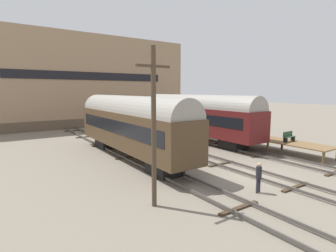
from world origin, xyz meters
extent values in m
plane|color=slate|center=(0.00, 0.00, 0.00)|extent=(200.00, 200.00, 0.00)
cube|color=#4C4742|center=(-5.68, 0.00, 0.18)|extent=(0.08, 60.00, 0.16)
cube|color=#4C4742|center=(-4.25, 0.00, 0.18)|extent=(0.08, 60.00, 0.16)
cube|color=#3D2D1E|center=(-4.97, -3.00, 0.05)|extent=(2.60, 0.24, 0.10)
cube|color=#3D2D1E|center=(-4.97, 3.00, 0.05)|extent=(2.60, 0.24, 0.10)
cube|color=#3D2D1E|center=(-4.97, 9.00, 0.05)|extent=(2.60, 0.24, 0.10)
cube|color=#3D2D1E|center=(-4.97, 15.00, 0.05)|extent=(2.60, 0.24, 0.10)
cube|color=#3D2D1E|center=(-4.97, 21.00, 0.05)|extent=(2.60, 0.24, 0.10)
cube|color=#3D2D1E|center=(-4.97, 27.00, 0.05)|extent=(2.60, 0.24, 0.10)
cube|color=#4C4742|center=(-0.72, 0.00, 0.18)|extent=(0.08, 60.00, 0.16)
cube|color=#4C4742|center=(0.72, 0.00, 0.18)|extent=(0.08, 60.00, 0.16)
cube|color=#3D2D1E|center=(0.00, -3.00, 0.05)|extent=(2.60, 0.24, 0.10)
cube|color=#3D2D1E|center=(0.00, 3.00, 0.05)|extent=(2.60, 0.24, 0.10)
cube|color=#3D2D1E|center=(0.00, 9.00, 0.05)|extent=(2.60, 0.24, 0.10)
cube|color=#3D2D1E|center=(0.00, 15.00, 0.05)|extent=(2.60, 0.24, 0.10)
cube|color=#3D2D1E|center=(0.00, 21.00, 0.05)|extent=(2.60, 0.24, 0.10)
cube|color=#3D2D1E|center=(0.00, 27.00, 0.05)|extent=(2.60, 0.24, 0.10)
cube|color=#4C4742|center=(4.25, 0.00, 0.18)|extent=(0.08, 60.00, 0.16)
cube|color=#4C4742|center=(5.68, 0.00, 0.18)|extent=(0.08, 60.00, 0.16)
cube|color=#3D2D1E|center=(4.97, -3.00, 0.05)|extent=(2.60, 0.24, 0.10)
cube|color=#3D2D1E|center=(4.97, 3.00, 0.05)|extent=(2.60, 0.24, 0.10)
cube|color=#3D2D1E|center=(4.97, 9.00, 0.05)|extent=(2.60, 0.24, 0.10)
cube|color=#3D2D1E|center=(4.97, 15.00, 0.05)|extent=(2.60, 0.24, 0.10)
cube|color=#3D2D1E|center=(4.97, 21.00, 0.05)|extent=(2.60, 0.24, 0.10)
cube|color=#3D2D1E|center=(4.97, 27.00, 0.05)|extent=(2.60, 0.24, 0.10)
cube|color=black|center=(-4.97, 14.08, 0.50)|extent=(1.80, 2.40, 1.00)
cube|color=black|center=(-4.97, 3.56, 0.50)|extent=(1.80, 2.40, 1.00)
cube|color=#4C3823|center=(-4.97, 8.82, 2.47)|extent=(2.84, 16.18, 2.94)
cube|color=black|center=(-4.97, 8.82, 2.82)|extent=(2.88, 14.89, 1.06)
cylinder|color=gray|center=(-4.97, 8.82, 3.94)|extent=(2.70, 15.86, 2.70)
cube|color=black|center=(4.97, 17.70, 0.50)|extent=(1.80, 2.40, 1.00)
cube|color=black|center=(4.97, 6.32, 0.50)|extent=(1.80, 2.40, 1.00)
cube|color=#5B1919|center=(4.97, 12.01, 2.43)|extent=(2.95, 17.52, 2.85)
cube|color=black|center=(4.97, 12.01, 2.77)|extent=(2.99, 16.12, 1.03)
cylinder|color=gray|center=(4.97, 12.01, 3.85)|extent=(2.80, 17.17, 2.80)
cube|color=brown|center=(7.58, 3.43, 1.06)|extent=(2.59, 10.16, 0.10)
cylinder|color=brown|center=(6.43, -1.50, 0.50)|extent=(0.20, 0.20, 1.01)
cylinder|color=brown|center=(6.43, 8.36, 0.50)|extent=(0.20, 0.20, 1.01)
cylinder|color=brown|center=(8.73, 8.36, 0.50)|extent=(0.20, 0.20, 1.01)
cylinder|color=brown|center=(6.43, 3.43, 0.50)|extent=(0.20, 0.20, 1.01)
cylinder|color=brown|center=(8.73, 3.43, 0.50)|extent=(0.20, 0.20, 1.01)
cube|color=#2D4C33|center=(7.72, 2.14, 1.54)|extent=(1.40, 0.40, 0.06)
cube|color=#2D4C33|center=(7.72, 2.31, 1.79)|extent=(1.40, 0.06, 0.45)
cube|color=black|center=(7.13, 2.14, 1.31)|extent=(0.06, 0.40, 0.40)
cube|color=black|center=(8.32, 2.14, 1.31)|extent=(0.06, 0.40, 0.40)
cylinder|color=#282833|center=(-2.58, -2.22, 0.41)|extent=(0.12, 0.12, 0.83)
cylinder|color=#282833|center=(-2.38, -2.22, 0.41)|extent=(0.12, 0.12, 0.83)
cylinder|color=#232328|center=(-2.48, -2.22, 1.17)|extent=(0.32, 0.32, 0.69)
sphere|color=tan|center=(-2.48, -2.22, 1.63)|extent=(0.22, 0.22, 0.22)
cylinder|color=#473828|center=(-8.18, -0.37, 3.88)|extent=(0.24, 0.24, 7.77)
cube|color=#473828|center=(-8.18, -0.37, 6.84)|extent=(1.80, 0.12, 0.12)
cube|color=brown|center=(-1.25, 35.39, 0.72)|extent=(34.21, 11.88, 1.44)
cube|color=#9E7F60|center=(-1.25, 35.39, 7.93)|extent=(34.21, 11.88, 12.98)
cube|color=black|center=(-1.25, 29.41, 7.93)|extent=(23.95, 0.10, 1.20)
camera|label=1|loc=(-14.60, -11.02, 5.70)|focal=28.00mm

